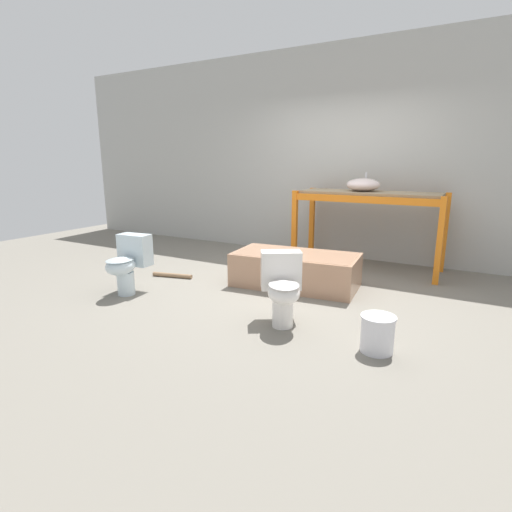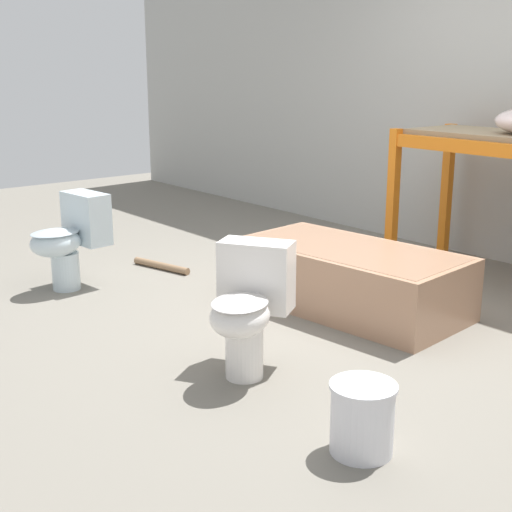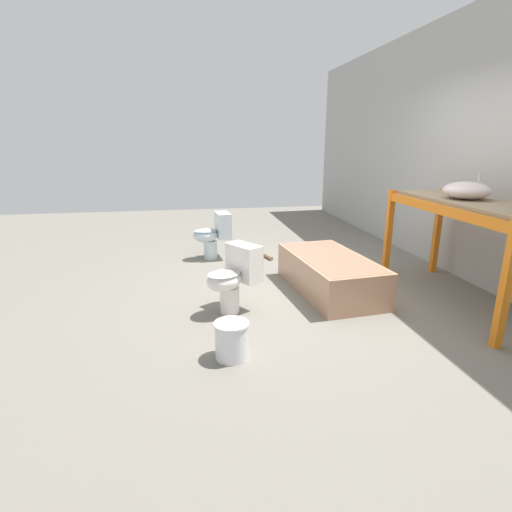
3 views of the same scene
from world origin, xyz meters
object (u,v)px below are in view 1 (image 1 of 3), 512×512
Objects in this scene: toilet_near at (282,286)px; bathtub_main at (296,267)px; bucket_white at (377,333)px; toilet_far at (128,262)px; sink_basin at (363,185)px.

bathtub_main is at bearing 75.86° from toilet_near.
bathtub_main is 5.11× the size of bucket_white.
sink_basin is at bearing 44.65° from toilet_far.
toilet_far reaches higher than bathtub_main.
sink_basin reaches higher than bucket_white.
sink_basin is at bearing 65.21° from bathtub_main.
sink_basin reaches higher than toilet_near.
bucket_white is at bearing -40.27° from toilet_near.
toilet_far is (-2.00, -2.46, -0.80)m from sink_basin.
sink_basin is 2.53m from toilet_near.
toilet_far is at bearing 178.48° from bucket_white.
bucket_white is at bearing -50.56° from bathtub_main.
toilet_near is at bearing 171.86° from bucket_white.
toilet_near is at bearing -77.66° from bathtub_main.
sink_basin is at bearing 56.36° from toilet_near.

